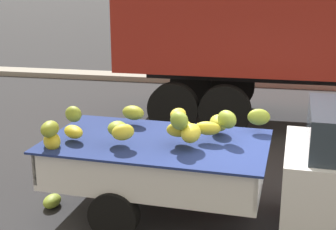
# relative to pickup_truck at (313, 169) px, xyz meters

# --- Properties ---
(ground) EXTENTS (220.00, 220.00, 0.00)m
(ground) POSITION_rel_pickup_truck_xyz_m (-0.54, 0.21, -0.89)
(ground) COLOR #28282B
(curb_strip) EXTENTS (80.00, 0.80, 0.16)m
(curb_strip) POSITION_rel_pickup_truck_xyz_m (-0.54, 8.96, -0.81)
(curb_strip) COLOR gray
(curb_strip) RESTS_ON ground
(pickup_truck) EXTENTS (5.31, 2.01, 1.70)m
(pickup_truck) POSITION_rel_pickup_truck_xyz_m (0.00, 0.00, 0.00)
(pickup_truck) COLOR white
(pickup_truck) RESTS_ON ground
(fallen_banana_bunch_near_tailgate) EXTENTS (0.24, 0.36, 0.17)m
(fallen_banana_bunch_near_tailgate) POSITION_rel_pickup_truck_xyz_m (-3.56, 0.00, -0.80)
(fallen_banana_bunch_near_tailgate) COLOR olive
(fallen_banana_bunch_near_tailgate) RESTS_ON ground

